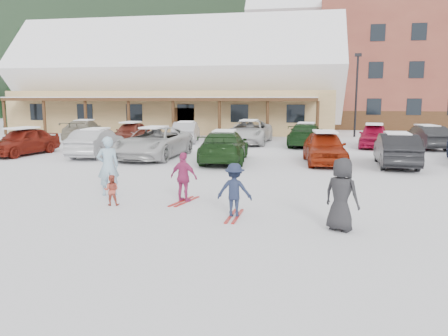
% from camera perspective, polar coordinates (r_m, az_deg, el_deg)
% --- Properties ---
extents(ground, '(160.00, 160.00, 0.00)m').
position_cam_1_polar(ground, '(12.16, -2.23, -5.36)').
color(ground, silver).
rests_on(ground, ground).
extents(forested_hillside, '(300.00, 70.00, 38.00)m').
position_cam_1_polar(forested_hillside, '(97.83, 9.01, 18.50)').
color(forested_hillside, black).
rests_on(forested_hillside, ground).
extents(day_lodge, '(29.12, 12.50, 10.38)m').
position_cam_1_polar(day_lodge, '(41.11, -6.24, 10.41)').
color(day_lodge, tan).
rests_on(day_lodge, ground).
extents(alpine_hotel, '(31.48, 14.01, 21.48)m').
position_cam_1_polar(alpine_hotel, '(51.16, 24.20, 14.70)').
color(alpine_hotel, brown).
rests_on(alpine_hotel, ground).
extents(lamp_post, '(0.50, 0.25, 6.36)m').
position_cam_1_polar(lamp_post, '(35.52, 16.92, 9.68)').
color(lamp_post, black).
rests_on(lamp_post, ground).
extents(conifer_0, '(4.40, 4.40, 10.20)m').
position_cam_1_polar(conifer_0, '(50.42, -24.84, 11.38)').
color(conifer_0, black).
rests_on(conifer_0, ground).
extents(conifer_2, '(5.28, 5.28, 12.24)m').
position_cam_1_polar(conifer_2, '(62.72, -21.61, 12.04)').
color(conifer_2, black).
rests_on(conifer_2, ground).
extents(conifer_3, '(3.96, 3.96, 9.18)m').
position_cam_1_polar(conifer_3, '(55.63, 13.99, 11.08)').
color(conifer_3, black).
rests_on(conifer_3, ground).
extents(adult_skier, '(0.81, 0.74, 1.86)m').
position_cam_1_polar(adult_skier, '(14.16, -14.91, 0.26)').
color(adult_skier, '#8BADC1').
rests_on(adult_skier, ground).
extents(toddler_red, '(0.49, 0.42, 0.88)m').
position_cam_1_polar(toddler_red, '(12.88, -14.49, -2.81)').
color(toddler_red, '#AA4332').
rests_on(toddler_red, ground).
extents(child_navy, '(0.92, 0.55, 1.40)m').
position_cam_1_polar(child_navy, '(11.23, 1.37, -2.92)').
color(child_navy, '#19213B').
rests_on(child_navy, ground).
extents(skis_child_navy, '(0.25, 1.41, 0.03)m').
position_cam_1_polar(skis_child_navy, '(11.39, 1.36, -6.29)').
color(skis_child_navy, maroon).
rests_on(skis_child_navy, ground).
extents(child_magenta, '(0.93, 0.57, 1.48)m').
position_cam_1_polar(child_magenta, '(12.86, -5.27, -1.22)').
color(child_magenta, '#A72D65').
rests_on(child_magenta, ground).
extents(skis_child_magenta, '(0.55, 1.40, 0.03)m').
position_cam_1_polar(skis_child_magenta, '(13.01, -5.22, -4.35)').
color(skis_child_magenta, maroon).
rests_on(skis_child_magenta, ground).
extents(bystander_dark, '(0.99, 0.90, 1.71)m').
position_cam_1_polar(bystander_dark, '(10.39, 15.09, -3.37)').
color(bystander_dark, black).
rests_on(bystander_dark, ground).
extents(parked_car_0, '(2.39, 4.50, 1.46)m').
position_cam_1_polar(parked_car_0, '(25.71, -24.78, 3.17)').
color(parked_car_0, maroon).
rests_on(parked_car_0, ground).
extents(parked_car_1, '(1.81, 4.47, 1.44)m').
position_cam_1_polar(parked_car_1, '(23.74, -16.34, 3.20)').
color(parked_car_1, '#9FA0A3').
rests_on(parked_car_1, ground).
extents(parked_car_2, '(2.95, 5.79, 1.57)m').
position_cam_1_polar(parked_car_2, '(22.52, -9.09, 3.31)').
color(parked_car_2, '#BABABA').
rests_on(parked_car_2, ground).
extents(parked_car_3, '(2.42, 5.26, 1.49)m').
position_cam_1_polar(parked_car_3, '(20.81, 0.04, 2.84)').
color(parked_car_3, '#183414').
rests_on(parked_car_3, ground).
extents(parked_car_4, '(2.11, 4.53, 1.50)m').
position_cam_1_polar(parked_car_4, '(20.86, 12.98, 2.64)').
color(parked_car_4, maroon).
rests_on(parked_car_4, ground).
extents(parked_car_5, '(1.85, 4.59, 1.48)m').
position_cam_1_polar(parked_car_5, '(21.00, 21.58, 2.24)').
color(parked_car_5, black).
rests_on(parked_car_5, ground).
extents(parked_car_7, '(2.90, 5.34, 1.47)m').
position_cam_1_polar(parked_car_7, '(32.58, -17.74, 4.70)').
color(parked_car_7, gray).
rests_on(parked_car_7, ground).
extents(parked_car_8, '(1.69, 4.15, 1.41)m').
position_cam_1_polar(parked_car_8, '(30.26, -12.08, 4.56)').
color(parked_car_8, maroon).
rests_on(parked_car_8, ground).
extents(parked_car_9, '(2.09, 4.45, 1.41)m').
position_cam_1_polar(parked_car_9, '(30.07, -4.94, 4.70)').
color(parked_car_9, '#A2A3A8').
rests_on(parked_car_9, ground).
extents(parked_car_10, '(2.90, 5.76, 1.56)m').
position_cam_1_polar(parked_car_10, '(29.21, 3.27, 4.74)').
color(parked_car_10, silver).
rests_on(parked_car_10, ground).
extents(parked_car_11, '(2.45, 5.21, 1.47)m').
position_cam_1_polar(parked_car_11, '(28.07, 10.66, 4.32)').
color(parked_car_11, '#153515').
rests_on(parked_car_11, ground).
extents(parked_car_12, '(2.37, 4.47, 1.45)m').
position_cam_1_polar(parked_car_12, '(28.44, 18.98, 4.01)').
color(parked_car_12, '#AC1037').
rests_on(parked_car_12, ground).
extents(parked_car_13, '(1.98, 4.39, 1.40)m').
position_cam_1_polar(parked_car_13, '(29.02, 24.91, 3.70)').
color(parked_car_13, black).
rests_on(parked_car_13, ground).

